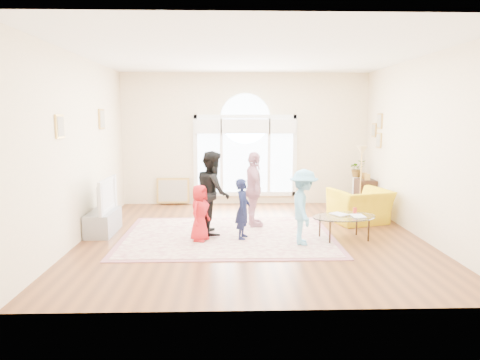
{
  "coord_description": "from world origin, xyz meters",
  "views": [
    {
      "loc": [
        -0.44,
        -7.5,
        2.14
      ],
      "look_at": [
        -0.21,
        0.3,
        0.99
      ],
      "focal_mm": 32.0,
      "sensor_mm": 36.0,
      "label": 1
    }
  ],
  "objects_px": {
    "armchair": "(360,206)",
    "television": "(102,195)",
    "coffee_table": "(344,217)",
    "area_rug": "(228,236)",
    "tv_console": "(103,222)"
  },
  "relations": [
    {
      "from": "area_rug",
      "to": "tv_console",
      "type": "xyz_separation_m",
      "value": [
        -2.32,
        0.27,
        0.2
      ]
    },
    {
      "from": "area_rug",
      "to": "coffee_table",
      "type": "height_order",
      "value": "coffee_table"
    },
    {
      "from": "television",
      "to": "tv_console",
      "type": "bearing_deg",
      "value": 180.0
    },
    {
      "from": "armchair",
      "to": "television",
      "type": "bearing_deg",
      "value": -9.71
    },
    {
      "from": "area_rug",
      "to": "tv_console",
      "type": "height_order",
      "value": "tv_console"
    },
    {
      "from": "area_rug",
      "to": "armchair",
      "type": "relative_size",
      "value": 3.38
    },
    {
      "from": "coffee_table",
      "to": "area_rug",
      "type": "bearing_deg",
      "value": 160.61
    },
    {
      "from": "armchair",
      "to": "coffee_table",
      "type": "bearing_deg",
      "value": 44.31
    },
    {
      "from": "tv_console",
      "to": "armchair",
      "type": "height_order",
      "value": "armchair"
    },
    {
      "from": "television",
      "to": "coffee_table",
      "type": "xyz_separation_m",
      "value": [
        4.35,
        -0.54,
        -0.32
      ]
    },
    {
      "from": "television",
      "to": "armchair",
      "type": "xyz_separation_m",
      "value": [
        4.99,
        0.64,
        -0.38
      ]
    },
    {
      "from": "area_rug",
      "to": "television",
      "type": "distance_m",
      "value": 2.43
    },
    {
      "from": "coffee_table",
      "to": "armchair",
      "type": "xyz_separation_m",
      "value": [
        0.64,
        1.18,
        -0.05
      ]
    },
    {
      "from": "tv_console",
      "to": "television",
      "type": "bearing_deg",
      "value": 0.0
    },
    {
      "from": "area_rug",
      "to": "armchair",
      "type": "distance_m",
      "value": 2.86
    }
  ]
}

